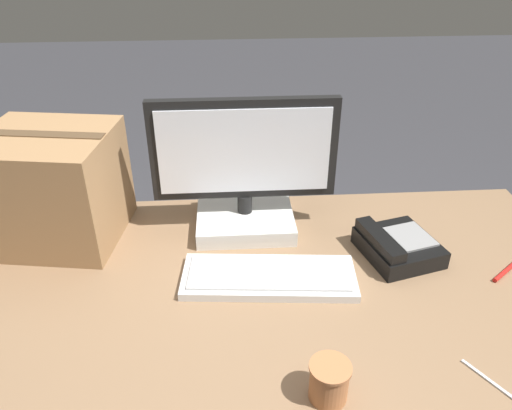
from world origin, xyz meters
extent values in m
cube|color=#8C6B4C|center=(0.00, 0.00, 0.36)|extent=(1.80, 0.90, 0.72)
cube|color=white|center=(-0.01, 0.29, 0.74)|extent=(0.29, 0.26, 0.05)
cylinder|color=black|center=(-0.01, 0.29, 0.79)|extent=(0.04, 0.04, 0.06)
cube|color=black|center=(-0.01, 0.29, 0.97)|extent=(0.53, 0.03, 0.30)
cube|color=white|center=(-0.01, 0.27, 0.97)|extent=(0.48, 0.01, 0.25)
cube|color=silver|center=(0.04, 0.02, 0.73)|extent=(0.46, 0.21, 0.02)
cube|color=silver|center=(0.04, 0.02, 0.74)|extent=(0.42, 0.17, 0.01)
cube|color=black|center=(0.41, 0.10, 0.74)|extent=(0.23, 0.24, 0.05)
cube|color=black|center=(0.34, 0.09, 0.78)|extent=(0.09, 0.20, 0.03)
cube|color=gray|center=(0.44, 0.11, 0.77)|extent=(0.13, 0.14, 0.01)
cylinder|color=#BC7547|center=(0.12, -0.35, 0.76)|extent=(0.08, 0.08, 0.08)
cylinder|color=#BC7547|center=(0.12, -0.35, 0.80)|extent=(0.08, 0.08, 0.01)
cube|color=silver|center=(0.46, -0.34, 0.72)|extent=(0.07, 0.12, 0.00)
cube|color=#9E754C|center=(-0.55, 0.27, 0.88)|extent=(0.39, 0.37, 0.32)
cube|color=brown|center=(-0.55, 0.27, 1.04)|extent=(0.34, 0.09, 0.00)
cylinder|color=red|center=(0.67, 0.01, 0.72)|extent=(0.11, 0.09, 0.01)
camera|label=1|loc=(-0.06, -0.99, 1.56)|focal=35.00mm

